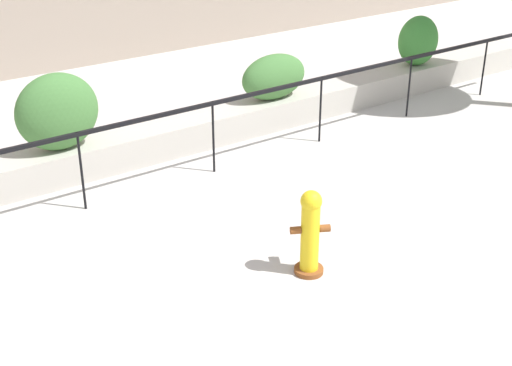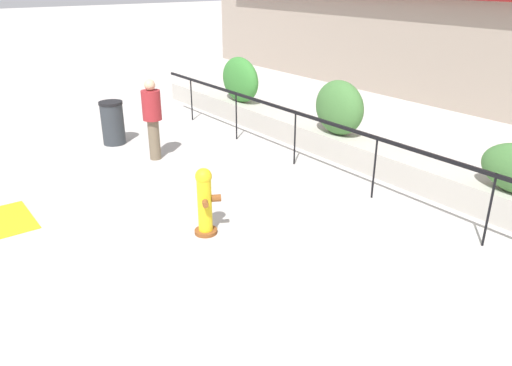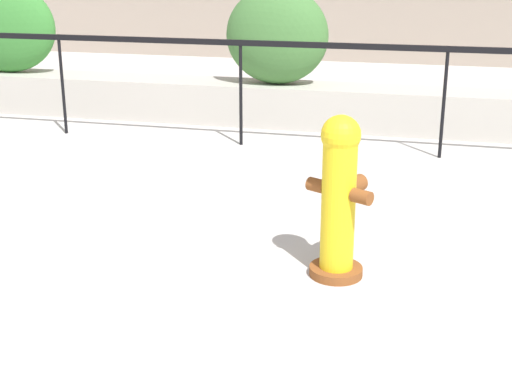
% 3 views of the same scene
% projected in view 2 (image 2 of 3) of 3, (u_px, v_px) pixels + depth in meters
% --- Properties ---
extents(ground_plane, '(120.00, 120.00, 0.00)m').
position_uv_depth(ground_plane, '(111.00, 294.00, 6.30)').
color(ground_plane, '#BCB7B2').
extents(planter_wall_low, '(18.00, 0.70, 0.50)m').
position_uv_depth(planter_wall_low, '(412.00, 171.00, 9.51)').
color(planter_wall_low, '#B7B2A8').
rests_on(planter_wall_low, ground).
extents(fence_railing_segment, '(15.00, 0.05, 1.15)m').
position_uv_depth(fence_railing_segment, '(377.00, 144.00, 8.60)').
color(fence_railing_segment, black).
rests_on(fence_railing_segment, ground).
extents(hedge_bush_0, '(1.46, 0.56, 1.19)m').
position_uv_depth(hedge_bush_0, '(240.00, 80.00, 13.38)').
color(hedge_bush_0, '#387F33').
rests_on(hedge_bush_0, planter_wall_low).
extents(hedge_bush_1, '(1.25, 0.70, 1.17)m').
position_uv_depth(hedge_bush_1, '(339.00, 108.00, 10.65)').
color(hedge_bush_1, '#427538').
rests_on(hedge_bush_1, planter_wall_low).
extents(fire_hydrant, '(0.47, 0.49, 1.08)m').
position_uv_depth(fire_hydrant, '(205.00, 201.00, 7.55)').
color(fire_hydrant, brown).
rests_on(fire_hydrant, ground).
extents(pedestrian, '(0.53, 0.53, 1.73)m').
position_uv_depth(pedestrian, '(152.00, 115.00, 10.49)').
color(pedestrian, brown).
rests_on(pedestrian, ground).
extents(trash_bin, '(0.55, 0.55, 1.01)m').
position_uv_depth(trash_bin, '(113.00, 123.00, 11.65)').
color(trash_bin, '#2D3338').
rests_on(trash_bin, ground).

